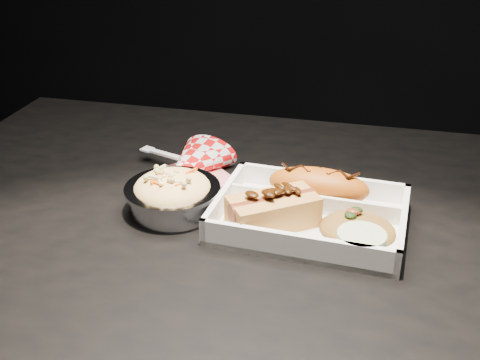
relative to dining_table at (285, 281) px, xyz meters
name	(u,v)px	position (x,y,z in m)	size (l,w,h in m)	color
dining_table	(285,281)	(0.00, 0.00, 0.00)	(1.20, 0.80, 0.75)	black
food_tray	(310,218)	(0.03, 0.01, 0.10)	(0.26, 0.20, 0.04)	white
fried_pastry	(318,185)	(0.03, 0.07, 0.12)	(0.14, 0.06, 0.05)	#B35411
hotdog	(273,208)	(-0.02, -0.01, 0.12)	(0.13, 0.12, 0.06)	#CA8E45
fried_rice_mound	(358,222)	(0.09, 0.00, 0.11)	(0.10, 0.08, 0.03)	olive
cupcake_liner	(361,244)	(0.10, -0.05, 0.11)	(0.06, 0.06, 0.03)	beige
foil_coleslaw_cup	(173,193)	(-0.16, 0.00, 0.12)	(0.13, 0.13, 0.06)	silver
napkin_fork	(192,164)	(-0.17, 0.13, 0.11)	(0.18, 0.15, 0.10)	red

